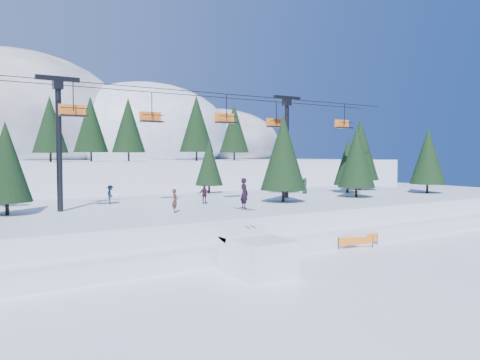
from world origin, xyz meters
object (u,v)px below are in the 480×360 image
chairlift (189,127)px  banner_near (356,241)px  jump_kicker (257,254)px  banner_far (361,238)px

chairlift → banner_near: size_ratio=16.74×
jump_kicker → banner_near: 10.57m
banner_near → banner_far: bearing=28.6°
jump_kicker → chairlift: (3.60, 15.77, 8.15)m
banner_near → jump_kicker: bearing=-168.0°
chairlift → banner_far: size_ratio=16.89×
jump_kicker → chairlift: size_ratio=0.12×
banner_near → banner_far: 1.43m
banner_near → banner_far: (1.25, 0.68, 0.00)m
jump_kicker → chairlift: chairlift is taller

